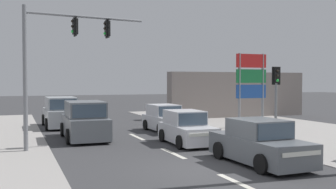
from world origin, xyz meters
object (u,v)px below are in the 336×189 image
object	(u,v)px
hatchback_receding_far	(165,119)
suv_crossing_left	(85,122)
shopping_plaza_sign	(251,80)
sedan_oncoming_near	(259,144)
pedestal_signal_right_kerb	(276,91)
suv_oncoming_mid	(61,113)
traffic_signal_mast	(57,51)
hatchback_kerbside_parked	(186,129)

from	to	relation	value
hatchback_receding_far	suv_crossing_left	bearing A→B (deg)	-162.77
shopping_plaza_sign	sedan_oncoming_near	xyz separation A→B (m)	(-5.82, -9.34, -2.28)
pedestal_signal_right_kerb	hatchback_receding_far	bearing A→B (deg)	119.30
shopping_plaza_sign	hatchback_receding_far	bearing A→B (deg)	177.57
pedestal_signal_right_kerb	sedan_oncoming_near	xyz separation A→B (m)	(-3.46, -3.70, -1.71)
suv_oncoming_mid	hatchback_receding_far	bearing A→B (deg)	-38.09
traffic_signal_mast	hatchback_receding_far	size ratio (longest dim) A/B	1.63
hatchback_receding_far	suv_oncoming_mid	distance (m)	6.84
traffic_signal_mast	hatchback_kerbside_parked	size ratio (longest dim) A/B	1.64
sedan_oncoming_near	suv_crossing_left	size ratio (longest dim) A/B	0.93
shopping_plaza_sign	hatchback_kerbside_parked	xyz separation A→B (m)	(-6.40, -4.44, -2.28)
pedestal_signal_right_kerb	sedan_oncoming_near	bearing A→B (deg)	-133.13
hatchback_receding_far	pedestal_signal_right_kerb	bearing A→B (deg)	-60.70
hatchback_receding_far	sedan_oncoming_near	world-z (taller)	sedan_oncoming_near
shopping_plaza_sign	hatchback_kerbside_parked	size ratio (longest dim) A/B	1.25
pedestal_signal_right_kerb	suv_crossing_left	world-z (taller)	pedestal_signal_right_kerb
traffic_signal_mast	pedestal_signal_right_kerb	bearing A→B (deg)	-11.94
hatchback_kerbside_parked	sedan_oncoming_near	bearing A→B (deg)	-83.20
shopping_plaza_sign	pedestal_signal_right_kerb	bearing A→B (deg)	-112.67
traffic_signal_mast	sedan_oncoming_near	size ratio (longest dim) A/B	1.40
pedestal_signal_right_kerb	sedan_oncoming_near	world-z (taller)	pedestal_signal_right_kerb
shopping_plaza_sign	suv_oncoming_mid	world-z (taller)	shopping_plaza_sign
shopping_plaza_sign	hatchback_receding_far	xyz separation A→B (m)	(-5.66, 0.24, -2.28)
hatchback_kerbside_parked	suv_oncoming_mid	xyz separation A→B (m)	(-4.64, 8.89, 0.18)
shopping_plaza_sign	suv_oncoming_mid	xyz separation A→B (m)	(-11.04, 4.46, -2.10)
traffic_signal_mast	hatchback_kerbside_parked	xyz separation A→B (m)	(5.63, -0.84, -3.44)
traffic_signal_mast	suv_oncoming_mid	size ratio (longest dim) A/B	1.32
suv_oncoming_mid	suv_crossing_left	xyz separation A→B (m)	(0.54, -5.72, 0.00)
pedestal_signal_right_kerb	sedan_oncoming_near	size ratio (longest dim) A/B	0.83
traffic_signal_mast	sedan_oncoming_near	xyz separation A→B (m)	(6.21, -5.74, -3.44)
suv_oncoming_mid	suv_crossing_left	size ratio (longest dim) A/B	0.99
pedestal_signal_right_kerb	suv_crossing_left	distance (m)	9.38
hatchback_kerbside_parked	suv_oncoming_mid	distance (m)	10.03
suv_oncoming_mid	hatchback_kerbside_parked	bearing A→B (deg)	-62.47
hatchback_receding_far	suv_crossing_left	distance (m)	5.08
hatchback_kerbside_parked	suv_crossing_left	xyz separation A→B (m)	(-4.10, 3.17, 0.18)
suv_oncoming_mid	traffic_signal_mast	bearing A→B (deg)	-97.03
shopping_plaza_sign	sedan_oncoming_near	distance (m)	11.23
suv_oncoming_mid	suv_crossing_left	world-z (taller)	same
traffic_signal_mast	suv_oncoming_mid	distance (m)	8.75
pedestal_signal_right_kerb	suv_oncoming_mid	distance (m)	13.41
traffic_signal_mast	suv_oncoming_mid	bearing A→B (deg)	82.97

